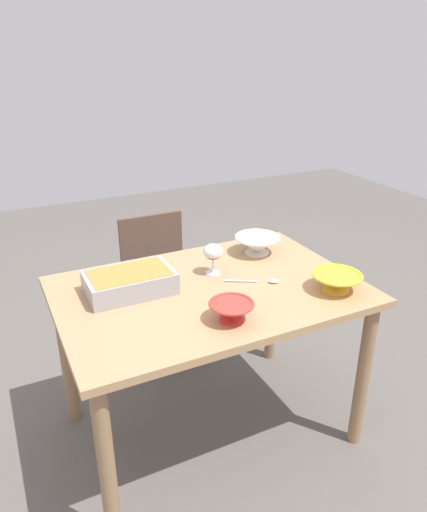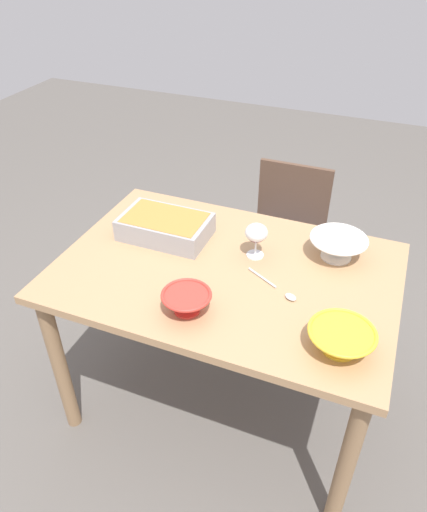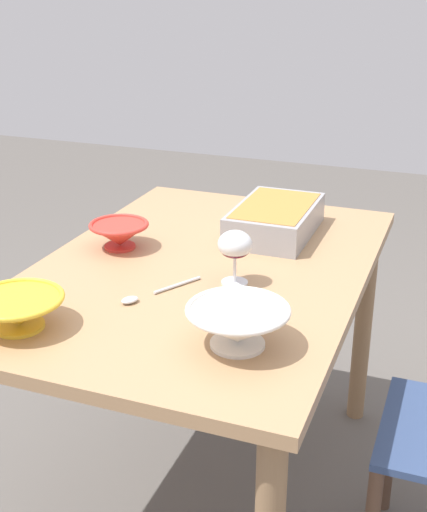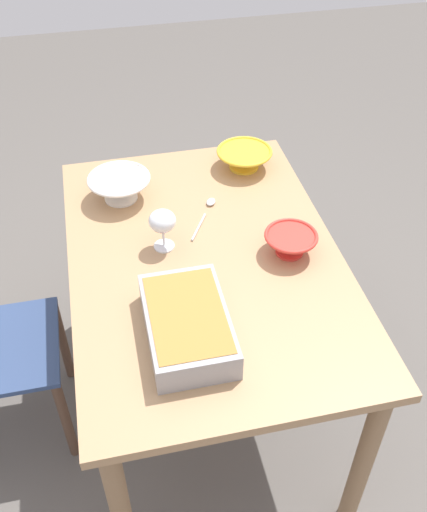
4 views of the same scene
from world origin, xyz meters
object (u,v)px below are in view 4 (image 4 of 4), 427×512
Objects in this scene: dining_table at (206,280)px; mixing_bowl at (244,158)px; serving_bowl at (120,187)px; serving_spoon at (207,210)px; small_bowl at (290,242)px; wine_glass at (162,223)px; casserole_dish at (187,323)px.

mixing_bowl reaches higher than dining_table.
serving_spoon is (0.14, 0.28, -0.04)m from serving_bowl.
dining_table is 0.46m from serving_bowl.
serving_bowl is (0.10, -0.48, 0.01)m from mixing_bowl.
serving_bowl is at bearing -129.50° from small_bowl.
serving_spoon reaches higher than dining_table.
serving_spoon is at bearing -141.42° from small_bowl.
small_bowl is (0.12, 0.39, -0.06)m from wine_glass.
serving_bowl is at bearing -170.43° from casserole_dish.
mixing_bowl reaches higher than serving_spoon.
casserole_dish is 0.69m from serving_bowl.
wine_glass reaches higher than serving_bowl.
small_bowl is at bearing 73.44° from wine_glass.
casserole_dish is at bearing -20.35° from dining_table.
casserole_dish is at bearing -17.47° from serving_spoon.
wine_glass is 0.25m from serving_spoon.
wine_glass is at bearing -122.18° from dining_table.
serving_bowl reaches higher than serving_spoon.
small_bowl is at bearing 2.02° from mixing_bowl.
mixing_bowl is at bearing 136.58° from wine_glass.
mixing_bowl is (-0.47, 0.25, 0.15)m from dining_table.
serving_spoon is at bearing 162.53° from casserole_dish.
mixing_bowl and small_bowl have the same top height.
serving_bowl is 0.32m from serving_spoon.
serving_spoon is at bearing 63.36° from serving_bowl.
small_bowl is at bearing 38.58° from serving_spoon.
mixing_bowl is 0.49m from serving_bowl.
mixing_bowl is (-0.39, 0.37, -0.06)m from wine_glass.
mixing_bowl is at bearing -177.98° from small_bowl.
dining_table is 5.71× the size of serving_bowl.
casserole_dish reaches higher than dining_table.
dining_table is 8.88× the size of wine_glass.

